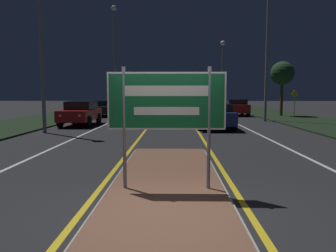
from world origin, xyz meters
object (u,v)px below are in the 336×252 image
streetlight_left_far (114,44)px  streetlight_right_near (268,33)px  streetlight_right_far (223,60)px  car_approaching_0 (81,113)px  warning_sign (294,101)px  streetlight_left_near (41,23)px  car_receding_0 (214,115)px  car_approaching_2 (151,103)px  car_approaching_1 (109,108)px  car_receding_1 (236,107)px  highway_sign (166,105)px

streetlight_left_far → streetlight_right_near: 17.90m
streetlight_right_far → car_approaching_0: size_ratio=2.10×
streetlight_left_far → warning_sign: 19.64m
streetlight_left_near → warning_sign: bearing=29.4°
car_receding_0 → warning_sign: (6.78, 6.32, 0.63)m
car_receding_0 → car_approaching_2: (-5.21, 24.01, 0.01)m
streetlight_right_near → car_approaching_1: size_ratio=2.19×
streetlight_right_far → car_approaching_1: size_ratio=1.85×
car_approaching_2 → warning_sign: warning_sign is taller
streetlight_left_near → warning_sign: (15.45, 8.71, -3.98)m
car_approaching_0 → car_approaching_2: car_approaching_0 is taller
car_approaching_0 → car_approaching_2: size_ratio=0.95×
car_approaching_1 → streetlight_right_near: bearing=-24.0°
car_receding_1 → highway_sign: bearing=-103.7°
warning_sign → streetlight_right_far: bearing=98.7°
highway_sign → car_approaching_0: size_ratio=0.57×
car_approaching_2 → streetlight_left_near: bearing=-97.5°
highway_sign → streetlight_left_far: (-6.24, 29.14, 5.50)m
streetlight_left_near → warning_sign: size_ratio=3.99×
streetlight_left_near → streetlight_left_far: 19.49m
car_receding_1 → car_approaching_2: bearing=122.1°
highway_sign → car_approaching_0: bearing=112.3°
streetlight_left_far → streetlight_right_far: 14.71m
streetlight_right_far → car_approaching_1: bearing=-129.1°
car_approaching_2 → warning_sign: (11.99, -17.69, 0.62)m
streetlight_left_near → streetlight_left_far: (0.05, 19.40, 1.89)m
car_approaching_1 → streetlight_right_far: bearing=50.9°
car_approaching_0 → car_approaching_2: bearing=83.0°
streetlight_left_near → car_receding_0: (8.67, 2.39, -4.60)m
streetlight_left_near → car_receding_0: bearing=15.4°
highway_sign → car_approaching_1: highway_sign is taller
streetlight_left_near → car_receding_0: 10.10m
car_receding_1 → warning_sign: (3.59, -4.31, 0.60)m
car_receding_0 → car_approaching_2: 24.57m
car_approaching_1 → car_approaching_2: bearing=79.1°
streetlight_right_far → streetlight_left_near: bearing=-115.2°
streetlight_left_far → streetlight_right_near: bearing=-44.5°
streetlight_right_near → streetlight_left_far: bearing=135.5°
streetlight_left_near → streetlight_left_far: streetlight_left_far is taller
streetlight_right_far → car_approaching_1: 19.67m
streetlight_right_near → warning_sign: bearing=34.6°
streetlight_right_far → car_receding_0: streetlight_right_far is taller
car_receding_1 → car_approaching_1: (-11.11, -0.79, -0.05)m
car_receding_0 → car_approaching_0: bearing=169.2°
car_receding_0 → car_receding_1: size_ratio=1.11×
car_approaching_1 → warning_sign: (14.71, -3.52, 0.65)m
car_receding_1 → streetlight_right_near: bearing=-81.5°
streetlight_right_near → car_receding_1: bearing=98.5°
streetlight_left_far → warning_sign: bearing=-34.8°
streetlight_left_near → car_receding_0: size_ratio=1.87×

